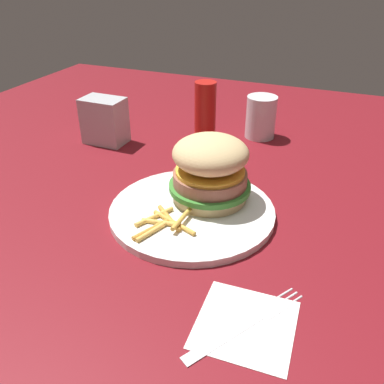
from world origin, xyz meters
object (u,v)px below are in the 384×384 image
object	(u,v)px
fries_pile	(165,222)
sandwich	(208,168)
drink_glass	(261,120)
fork	(247,322)
napkin_dispenser	(105,121)
ketchup_bottle	(205,117)
plate	(192,211)
napkin	(245,324)

from	to	relation	value
fries_pile	sandwich	bearing A→B (deg)	72.49
sandwich	fries_pile	bearing A→B (deg)	-107.51
drink_glass	sandwich	bearing A→B (deg)	-91.85
fork	napkin_dispenser	bearing A→B (deg)	138.26
drink_glass	fries_pile	bearing A→B (deg)	-95.69
fries_pile	ketchup_bottle	bearing A→B (deg)	99.56
drink_glass	ketchup_bottle	size ratio (longest dim) A/B	0.65
plate	napkin	distance (m)	0.24
fries_pile	ketchup_bottle	world-z (taller)	ketchup_bottle
napkin	plate	bearing A→B (deg)	127.31
drink_glass	ketchup_bottle	bearing A→B (deg)	-130.09
napkin	napkin_dispenser	xyz separation A→B (m)	(-0.43, 0.39, 0.05)
fork	ketchup_bottle	bearing A→B (deg)	116.45
plate	fork	distance (m)	0.23
ketchup_bottle	plate	bearing A→B (deg)	-73.76
plate	fries_pile	size ratio (longest dim) A/B	2.29
fries_pile	fork	size ratio (longest dim) A/B	0.74
fries_pile	napkin	distance (m)	0.21
plate	drink_glass	bearing A→B (deg)	86.70
drink_glass	napkin_dispenser	world-z (taller)	napkin_dispenser
plate	ketchup_bottle	world-z (taller)	ketchup_bottle
ketchup_bottle	napkin_dispenser	bearing A→B (deg)	-167.11
fork	napkin_dispenser	distance (m)	0.58
plate	napkin_dispenser	size ratio (longest dim) A/B	2.68
sandwich	drink_glass	xyz separation A→B (m)	(0.01, 0.32, -0.03)
plate	fries_pile	distance (m)	0.06
drink_glass	napkin	bearing A→B (deg)	-77.37
sandwich	drink_glass	size ratio (longest dim) A/B	1.44
napkin	napkin_dispenser	size ratio (longest dim) A/B	1.11
plate	napkin	world-z (taller)	plate
sandwich	fries_pile	xyz separation A→B (m)	(-0.03, -0.10, -0.05)
fries_pile	ketchup_bottle	distance (m)	0.31
napkin_dispenser	napkin	bearing A→B (deg)	-41.17
napkin	drink_glass	distance (m)	0.56
fries_pile	napkin	bearing A→B (deg)	-38.46
fries_pile	napkin_dispenser	world-z (taller)	napkin_dispenser
plate	fries_pile	bearing A→B (deg)	-109.82
plate	drink_glass	distance (m)	0.36
ketchup_bottle	napkin	bearing A→B (deg)	-63.71
fork	drink_glass	xyz separation A→B (m)	(-0.12, 0.54, 0.04)
napkin	sandwich	bearing A→B (deg)	120.09
napkin	napkin_dispenser	world-z (taller)	napkin_dispenser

